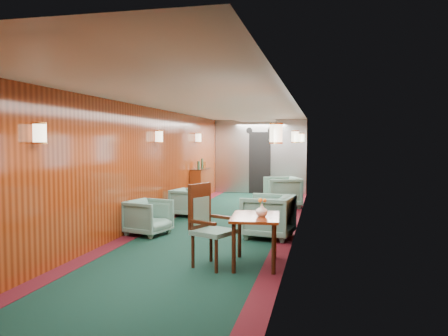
% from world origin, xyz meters
% --- Properties ---
extents(room, '(12.00, 12.10, 2.40)m').
position_xyz_m(room, '(0.00, 0.00, 1.63)').
color(room, black).
rests_on(room, ground).
extents(bulkhead, '(2.98, 0.17, 2.39)m').
position_xyz_m(bulkhead, '(0.00, 5.91, 1.18)').
color(bulkhead, '#ACB0B4').
rests_on(bulkhead, ground).
extents(windows_right, '(0.02, 8.60, 0.80)m').
position_xyz_m(windows_right, '(1.49, 0.25, 1.45)').
color(windows_right, '#BBBDC2').
rests_on(windows_right, ground).
extents(wall_sconces, '(2.97, 7.97, 0.25)m').
position_xyz_m(wall_sconces, '(0.00, 0.57, 1.79)').
color(wall_sconces, '#FAECC3').
rests_on(wall_sconces, ground).
extents(dining_table, '(0.72, 0.97, 0.69)m').
position_xyz_m(dining_table, '(1.09, -2.36, 0.58)').
color(dining_table, maroon).
rests_on(dining_table, ground).
extents(side_chair, '(0.65, 0.66, 1.12)m').
position_xyz_m(side_chair, '(0.45, -2.52, 0.61)').
color(side_chair, '#22504A').
rests_on(side_chair, ground).
extents(credenza, '(0.33, 1.05, 1.22)m').
position_xyz_m(credenza, '(-1.34, 3.50, 0.48)').
color(credenza, maroon).
rests_on(credenza, ground).
extents(flower_vase, '(0.19, 0.19, 0.17)m').
position_xyz_m(flower_vase, '(1.18, -2.40, 0.77)').
color(flower_vase, silver).
rests_on(flower_vase, dining_table).
extents(armchair_left_near, '(0.86, 0.84, 0.64)m').
position_xyz_m(armchair_left_near, '(-1.10, -0.86, 0.32)').
color(armchair_left_near, '#22504A').
rests_on(armchair_left_near, ground).
extents(armchair_left_far, '(0.80, 0.78, 0.63)m').
position_xyz_m(armchair_left_far, '(-0.98, 1.23, 0.31)').
color(armchair_left_far, '#22504A').
rests_on(armchair_left_far, ground).
extents(armchair_right_near, '(0.95, 0.93, 0.76)m').
position_xyz_m(armchair_right_near, '(1.06, -0.62, 0.38)').
color(armchair_right_near, '#22504A').
rests_on(armchair_right_near, ground).
extents(armchair_right_far, '(1.09, 1.08, 0.79)m').
position_xyz_m(armchair_right_far, '(0.99, 2.98, 0.40)').
color(armchair_right_far, '#22504A').
rests_on(armchair_right_far, ground).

